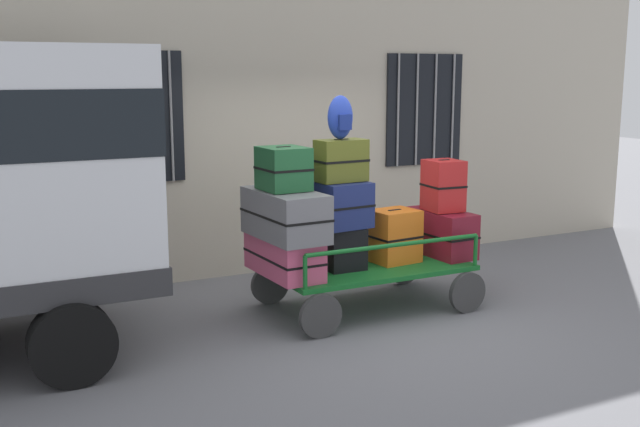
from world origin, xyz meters
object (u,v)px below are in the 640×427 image
suitcase_left_middle (285,214)px  suitcase_center_bottom (394,236)px  suitcase_midright_middle (443,185)px  suitcase_left_top (283,168)px  suitcase_midleft_middle (341,204)px  suitcase_midright_bottom (441,233)px  backpack (340,118)px  suitcase_midleft_top (341,160)px  suitcase_midleft_bottom (343,248)px  suitcase_left_bottom (284,256)px  luggage_cart (367,272)px

suitcase_left_middle → suitcase_center_bottom: 1.33m
suitcase_left_middle → suitcase_midright_middle: suitcase_midright_middle is taller
suitcase_left_top → suitcase_midleft_middle: size_ratio=0.89×
suitcase_left_middle → suitcase_midright_bottom: size_ratio=1.23×
suitcase_midright_bottom → backpack: bearing=-178.7°
suitcase_midright_middle → suitcase_midright_bottom: bearing=90.0°
suitcase_midleft_middle → suitcase_midleft_top: suitcase_midleft_top is taller
suitcase_left_middle → suitcase_midright_bottom: (1.93, 0.02, -0.38)m
suitcase_left_top → suitcase_center_bottom: 1.52m
suitcase_midleft_bottom → backpack: backpack is taller
suitcase_midright_bottom → suitcase_midleft_middle: bearing=-179.8°
suitcase_left_top → suitcase_midright_bottom: 2.10m
suitcase_midleft_top → suitcase_midright_bottom: suitcase_midleft_top is taller
suitcase_midleft_middle → suitcase_center_bottom: size_ratio=1.00×
suitcase_left_bottom → backpack: 1.51m
suitcase_left_middle → suitcase_left_bottom: bearing=90.0°
suitcase_left_bottom → suitcase_midleft_bottom: 0.65m
suitcase_left_bottom → suitcase_left_top: bearing=-90.0°
luggage_cart → backpack: size_ratio=4.94×
suitcase_center_bottom → suitcase_midright_bottom: (0.64, 0.03, -0.03)m
suitcase_left_bottom → suitcase_midleft_middle: 0.81m
backpack → suitcase_midleft_middle: bearing=45.7°
suitcase_midleft_middle → suitcase_midright_bottom: 1.35m
suitcase_left_bottom → suitcase_midright_bottom: (1.93, -0.02, 0.06)m
luggage_cart → suitcase_midleft_middle: size_ratio=3.82×
suitcase_left_top → luggage_cart: bearing=-0.9°
suitcase_center_bottom → backpack: bearing=-179.8°
suitcase_midleft_bottom → suitcase_midleft_middle: size_ratio=0.78×
suitcase_left_top → suitcase_midleft_top: (0.64, -0.01, 0.05)m
backpack → suitcase_midright_middle: bearing=0.9°
suitcase_left_middle → suitcase_midright_middle: (1.93, 0.02, 0.16)m
suitcase_midright_middle → backpack: 1.53m
suitcase_midleft_bottom → backpack: size_ratio=1.00×
suitcase_center_bottom → suitcase_midleft_bottom: bearing=-178.6°
luggage_cart → suitcase_midleft_bottom: size_ratio=4.92×
suitcase_midleft_middle → suitcase_center_bottom: 0.75m
luggage_cart → suitcase_midright_middle: (0.96, -0.00, 0.88)m
suitcase_left_top → suitcase_midleft_bottom: 1.08m
luggage_cart → suitcase_left_top: suitcase_left_top is taller
suitcase_midleft_top → luggage_cart: bearing=-0.8°
luggage_cart → suitcase_left_top: size_ratio=4.32×
luggage_cart → suitcase_center_bottom: bearing=-3.5°
suitcase_center_bottom → suitcase_midright_middle: size_ratio=1.01×
suitcase_midleft_bottom → suitcase_center_bottom: bearing=1.4°
suitcase_midleft_middle → suitcase_midright_bottom: suitcase_midleft_middle is taller
suitcase_left_bottom → suitcase_midright_bottom: size_ratio=1.20×
suitcase_midleft_top → backpack: size_ratio=1.24×
suitcase_left_bottom → suitcase_midleft_bottom: suitcase_midleft_bottom is taller
suitcase_left_bottom → suitcase_midleft_middle: size_ratio=1.83×
suitcase_left_top → suitcase_midright_middle: (1.93, -0.02, -0.30)m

